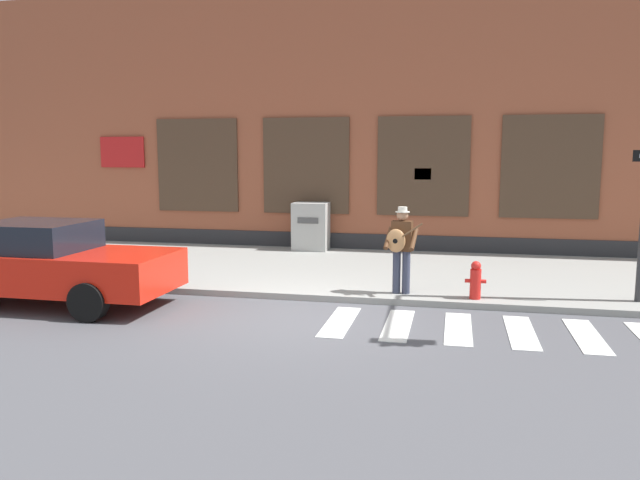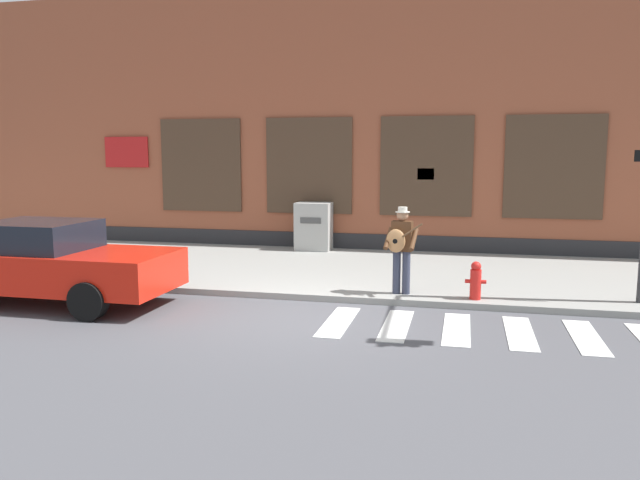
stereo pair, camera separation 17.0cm
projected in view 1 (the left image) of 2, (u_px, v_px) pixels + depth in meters
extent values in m
plane|color=#4C4C51|center=(302.00, 318.00, 10.54)|extent=(160.00, 160.00, 0.00)
cube|color=gray|center=(344.00, 270.00, 14.51)|extent=(28.00, 5.82, 0.12)
cube|color=brown|center=(373.00, 124.00, 18.77)|extent=(28.00, 4.00, 7.28)
cube|color=#28282B|center=(363.00, 244.00, 17.28)|extent=(28.00, 0.04, 0.55)
cube|color=#473323|center=(197.00, 165.00, 17.99)|extent=(2.44, 0.06, 2.65)
cube|color=black|center=(197.00, 165.00, 17.98)|extent=(2.32, 0.03, 2.53)
cube|color=#473323|center=(306.00, 166.00, 17.32)|extent=(2.44, 0.06, 2.65)
cube|color=black|center=(306.00, 166.00, 17.31)|extent=(2.32, 0.03, 2.53)
cube|color=#473323|center=(423.00, 166.00, 16.64)|extent=(2.44, 0.06, 2.65)
cube|color=black|center=(423.00, 166.00, 16.63)|extent=(2.32, 0.03, 2.53)
cube|color=#473323|center=(550.00, 167.00, 15.96)|extent=(2.44, 0.06, 2.65)
cube|color=black|center=(550.00, 167.00, 15.95)|extent=(2.32, 0.03, 2.53)
cube|color=red|center=(122.00, 152.00, 18.43)|extent=(1.40, 0.04, 0.90)
cube|color=yellow|center=(423.00, 174.00, 16.65)|extent=(0.44, 0.02, 0.30)
cube|color=silver|center=(340.00, 322.00, 10.30)|extent=(0.42, 1.90, 0.01)
cube|color=silver|center=(398.00, 325.00, 10.10)|extent=(0.42, 1.90, 0.01)
cube|color=silver|center=(458.00, 328.00, 9.90)|extent=(0.42, 1.90, 0.01)
cube|color=silver|center=(521.00, 332.00, 9.70)|extent=(0.42, 1.90, 0.01)
cube|color=silver|center=(586.00, 336.00, 9.50)|extent=(0.42, 1.90, 0.01)
cube|color=red|center=(50.00, 269.00, 11.39)|extent=(4.61, 1.88, 0.68)
cube|color=black|center=(36.00, 236.00, 11.36)|extent=(1.85, 1.60, 0.52)
cube|color=silver|center=(178.00, 265.00, 11.44)|extent=(0.06, 0.24, 0.12)
cube|color=silver|center=(148.00, 277.00, 10.34)|extent=(0.06, 0.24, 0.12)
cylinder|color=black|center=(141.00, 281.00, 11.99)|extent=(0.66, 0.25, 0.66)
cylinder|color=black|center=(88.00, 302.00, 10.30)|extent=(0.66, 0.25, 0.66)
cylinder|color=black|center=(20.00, 275.00, 12.57)|extent=(0.66, 0.25, 0.66)
cylinder|color=#33384C|center=(406.00, 272.00, 11.79)|extent=(0.15, 0.15, 0.82)
cylinder|color=#33384C|center=(397.00, 272.00, 11.83)|extent=(0.15, 0.15, 0.82)
cube|color=#4C2D19|center=(402.00, 236.00, 11.72)|extent=(0.40, 0.26, 0.57)
sphere|color=#9E7051|center=(402.00, 215.00, 11.66)|extent=(0.22, 0.22, 0.22)
cylinder|color=beige|center=(403.00, 212.00, 11.66)|extent=(0.27, 0.27, 0.02)
cylinder|color=beige|center=(403.00, 209.00, 11.65)|extent=(0.18, 0.18, 0.09)
cylinder|color=#4C2D19|center=(414.00, 239.00, 11.55)|extent=(0.15, 0.52, 0.39)
cylinder|color=#4C2D19|center=(388.00, 238.00, 11.71)|extent=(0.15, 0.52, 0.39)
ellipsoid|color=#B77F4C|center=(396.00, 241.00, 11.59)|extent=(0.37, 0.16, 0.44)
cylinder|color=black|center=(395.00, 241.00, 11.53)|extent=(0.09, 0.02, 0.09)
cylinder|color=brown|center=(410.00, 232.00, 11.46)|extent=(0.47, 0.09, 0.34)
cube|color=#ADADA8|center=(311.00, 226.00, 17.09)|extent=(0.95, 0.69, 1.30)
cube|color=#4C4C4C|center=(308.00, 221.00, 16.72)|extent=(0.57, 0.02, 0.16)
cylinder|color=red|center=(475.00, 284.00, 11.38)|extent=(0.20, 0.20, 0.55)
sphere|color=red|center=(476.00, 266.00, 11.33)|extent=(0.18, 0.18, 0.18)
cylinder|color=red|center=(468.00, 281.00, 11.40)|extent=(0.10, 0.07, 0.07)
cylinder|color=red|center=(483.00, 281.00, 11.34)|extent=(0.10, 0.07, 0.07)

